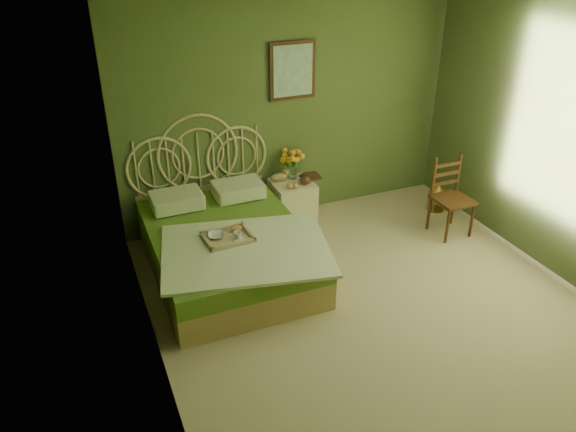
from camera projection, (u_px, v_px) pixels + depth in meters
name	position (u px, v px, depth m)	size (l,w,h in m)	color
floor	(383.00, 315.00, 5.18)	(4.50, 4.50, 0.00)	tan
ceiling	(413.00, 22.00, 3.95)	(4.50, 4.50, 0.00)	silver
wall_back	(290.00, 110.00, 6.39)	(4.00, 4.00, 0.00)	#516937
wall_left	(148.00, 236.00, 3.89)	(4.50, 4.50, 0.00)	#516937
wall_art	(293.00, 70.00, 6.16)	(0.54, 0.04, 0.64)	#391D0F
bed	(226.00, 244.00, 5.72)	(1.76, 2.22, 1.37)	tan
nightstand	(292.00, 195.00, 6.62)	(0.47, 0.48, 0.94)	#F1E4C4
chair	(450.00, 192.00, 6.35)	(0.40, 0.40, 0.90)	#391D0F
birdcage	(437.00, 198.00, 6.95)	(0.22, 0.22, 0.34)	#BE7E3C
book_lower	(306.00, 179.00, 6.59)	(0.16, 0.21, 0.02)	#381E0F
book_upper	(306.00, 177.00, 6.58)	(0.17, 0.23, 0.02)	#472819
cereal_bowl	(216.00, 236.00, 5.38)	(0.16, 0.16, 0.04)	white
coffee_cup	(238.00, 236.00, 5.34)	(0.08, 0.08, 0.08)	white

